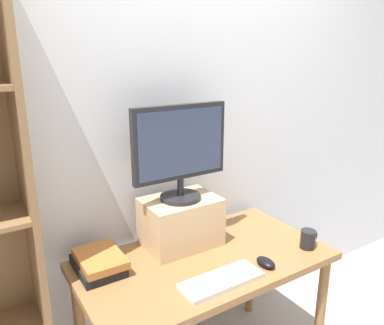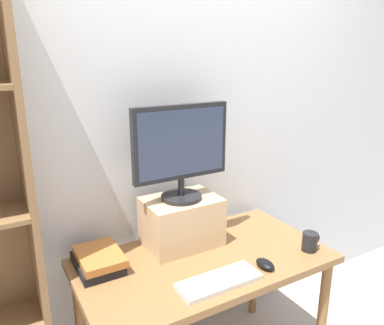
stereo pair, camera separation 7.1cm
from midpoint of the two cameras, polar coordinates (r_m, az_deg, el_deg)
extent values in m
cube|color=silver|center=(1.99, -5.68, 6.04)|extent=(7.00, 0.08, 2.60)
cube|color=olive|center=(1.87, 0.82, -14.76)|extent=(1.20, 0.65, 0.04)
cylinder|color=olive|center=(2.22, 18.02, -21.09)|extent=(0.05, 0.05, 0.67)
cylinder|color=olive|center=(2.53, 8.12, -15.26)|extent=(0.05, 0.05, 0.67)
cube|color=olive|center=(1.70, -24.56, -7.13)|extent=(0.03, 0.28, 2.04)
cube|color=tan|center=(1.92, -2.79, -9.00)|extent=(0.37, 0.26, 0.25)
cylinder|color=black|center=(1.87, -2.85, -5.28)|extent=(0.20, 0.20, 0.02)
cylinder|color=black|center=(1.85, -2.87, -3.70)|extent=(0.03, 0.03, 0.09)
cube|color=black|center=(1.78, -2.97, 3.10)|extent=(0.49, 0.04, 0.36)
cube|color=#2D3851|center=(1.77, -2.65, 2.97)|extent=(0.45, 0.00, 0.32)
cube|color=silver|center=(1.68, 3.26, -17.54)|extent=(0.37, 0.14, 0.02)
cube|color=white|center=(1.67, 3.27, -17.19)|extent=(0.35, 0.12, 0.00)
ellipsoid|color=black|center=(1.81, 10.04, -14.77)|extent=(0.06, 0.10, 0.04)
cube|color=black|center=(1.82, -15.27, -14.91)|extent=(0.19, 0.27, 0.04)
cube|color=#AD662D|center=(1.79, -14.96, -13.94)|extent=(0.19, 0.26, 0.04)
cylinder|color=black|center=(1.99, 16.25, -11.17)|extent=(0.07, 0.07, 0.10)
torus|color=black|center=(2.02, 16.98, -10.74)|extent=(0.06, 0.01, 0.06)
camera|label=1|loc=(0.04, -91.18, -0.35)|focal=35.00mm
camera|label=2|loc=(0.04, 88.82, 0.35)|focal=35.00mm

